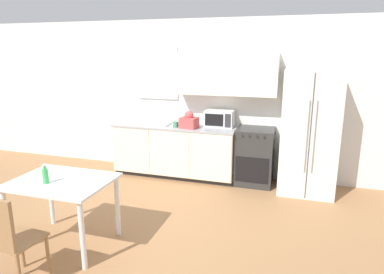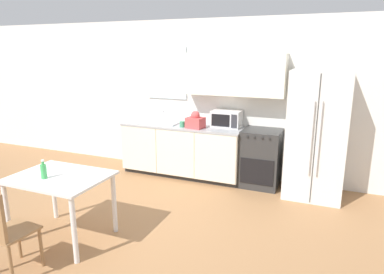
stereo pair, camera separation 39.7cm
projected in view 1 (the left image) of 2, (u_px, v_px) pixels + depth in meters
ground_plane at (150, 222)px, 4.44m from camera, size 12.00×12.00×0.00m
wall_back at (200, 94)px, 6.00m from camera, size 12.00×0.38×2.70m
kitchen_counter at (176, 150)px, 6.04m from camera, size 2.15×0.67×0.91m
oven_range at (254, 156)px, 5.67m from camera, size 0.61×0.60×0.93m
refrigerator at (309, 132)px, 5.24m from camera, size 0.83×0.79×1.90m
kitchen_sink at (152, 123)px, 6.06m from camera, size 0.70×0.40×0.20m
microwave at (220, 118)px, 5.80m from camera, size 0.48×0.32×0.28m
coffee_mug at (176, 124)px, 5.76m from camera, size 0.13×0.09×0.10m
grocery_bag_0 at (189, 121)px, 5.69m from camera, size 0.31×0.27×0.29m
dining_table at (62, 190)px, 3.80m from camera, size 1.07×0.82×0.78m
dining_chair_near at (8, 235)px, 3.10m from camera, size 0.43×0.43×0.93m
drink_bottle at (45, 175)px, 3.66m from camera, size 0.07×0.07×0.22m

